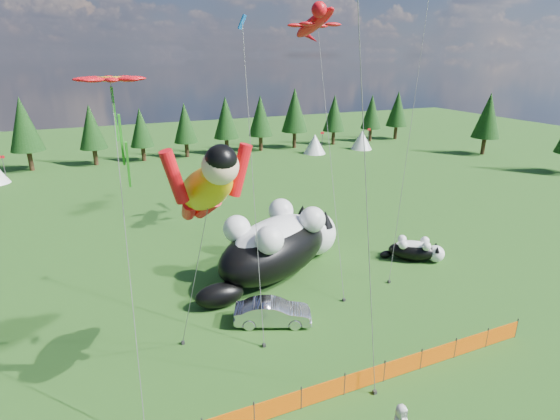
{
  "coord_description": "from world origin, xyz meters",
  "views": [
    {
      "loc": [
        -7.26,
        -15.43,
        13.45
      ],
      "look_at": [
        1.09,
        4.0,
        5.94
      ],
      "focal_mm": 28.0,
      "sensor_mm": 36.0,
      "label": 1
    }
  ],
  "objects": [
    {
      "name": "diamond_kite_a",
      "position": [
        -0.17,
        5.4,
        13.96
      ],
      "size": [
        1.2,
        4.89,
        15.78
      ],
      "color": "blue",
      "rests_on": "ground"
    },
    {
      "name": "ground",
      "position": [
        0.0,
        0.0,
        0.0
      ],
      "size": [
        160.0,
        160.0,
        0.0
      ],
      "primitive_type": "plane",
      "color": "#0D3309",
      "rests_on": "ground"
    },
    {
      "name": "cat_small",
      "position": [
        12.23,
        6.13,
        0.76
      ],
      "size": [
        3.89,
        3.12,
        1.59
      ],
      "rotation": [
        0.0,
        0.0,
        -0.59
      ],
      "color": "black",
      "rests_on": "ground"
    },
    {
      "name": "cat_large",
      "position": [
        2.87,
        8.16,
        2.07
      ],
      "size": [
        11.23,
        7.91,
        4.37
      ],
      "rotation": [
        0.0,
        0.0,
        0.48
      ],
      "color": "black",
      "rests_on": "ground"
    },
    {
      "name": "safety_fence",
      "position": [
        0.0,
        -3.0,
        0.5
      ],
      "size": [
        22.06,
        0.06,
        1.1
      ],
      "color": "#262626",
      "rests_on": "ground"
    },
    {
      "name": "festival_tents",
      "position": [
        11.0,
        40.0,
        1.4
      ],
      "size": [
        50.0,
        3.2,
        2.8
      ],
      "primitive_type": null,
      "color": "white",
      "rests_on": "ground"
    },
    {
      "name": "car",
      "position": [
        0.22,
        2.96,
        0.67
      ],
      "size": [
        4.27,
        2.85,
        1.33
      ],
      "primitive_type": "imported",
      "rotation": [
        0.0,
        0.0,
        1.18
      ],
      "color": "silver",
      "rests_on": "ground"
    },
    {
      "name": "gecko_kite",
      "position": [
        8.11,
        14.22,
        15.59
      ],
      "size": [
        5.31,
        14.41,
        19.14
      ],
      "color": "red",
      "rests_on": "ground"
    },
    {
      "name": "superhero_kite",
      "position": [
        -3.64,
        0.2,
        8.69
      ],
      "size": [
        5.2,
        5.74,
        11.2
      ],
      "color": "#E6A40C",
      "rests_on": "ground"
    },
    {
      "name": "flower_kite",
      "position": [
        -6.43,
        1.79,
        12.49
      ],
      "size": [
        3.27,
        5.76,
        13.16
      ],
      "color": "red",
      "rests_on": "ground"
    },
    {
      "name": "tree_line",
      "position": [
        0.0,
        45.0,
        4.0
      ],
      "size": [
        90.0,
        4.0,
        8.0
      ],
      "primitive_type": null,
      "color": "black",
      "rests_on": "ground"
    }
  ]
}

